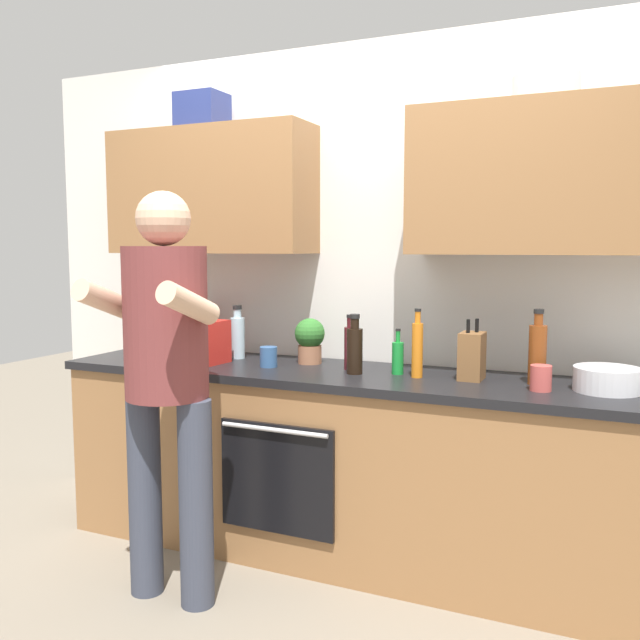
{
  "coord_description": "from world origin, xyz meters",
  "views": [
    {
      "loc": [
        1.19,
        -2.93,
        1.48
      ],
      "look_at": [
        -0.08,
        -0.1,
        1.15
      ],
      "focal_mm": 38.25,
      "sensor_mm": 36.0,
      "label": 1
    }
  ],
  "objects_px": {
    "bottle_wine": "(349,346)",
    "bottle_hotsauce": "(204,328)",
    "potted_herb": "(310,339)",
    "grocery_bag_crisps": "(201,342)",
    "bottle_soda": "(398,357)",
    "knife_block": "(472,356)",
    "bottle_syrup": "(177,331)",
    "bottle_water": "(238,336)",
    "mixing_bowl": "(607,379)",
    "person_standing": "(166,363)",
    "bottle_soy": "(355,349)",
    "bottle_juice": "(418,348)",
    "bottle_vinegar": "(537,352)",
    "cup_tea": "(269,357)",
    "cup_ceramic": "(541,378)"
  },
  "relations": [
    {
      "from": "bottle_wine",
      "to": "bottle_hotsauce",
      "type": "distance_m",
      "value": 0.93
    },
    {
      "from": "potted_herb",
      "to": "grocery_bag_crisps",
      "type": "xyz_separation_m",
      "value": [
        -0.5,
        -0.21,
        -0.02
      ]
    },
    {
      "from": "bottle_soda",
      "to": "knife_block",
      "type": "relative_size",
      "value": 0.78
    },
    {
      "from": "bottle_syrup",
      "to": "grocery_bag_crisps",
      "type": "distance_m",
      "value": 0.25
    },
    {
      "from": "bottle_water",
      "to": "mixing_bowl",
      "type": "height_order",
      "value": "bottle_water"
    },
    {
      "from": "bottle_hotsauce",
      "to": "potted_herb",
      "type": "height_order",
      "value": "bottle_hotsauce"
    },
    {
      "from": "person_standing",
      "to": "bottle_hotsauce",
      "type": "relative_size",
      "value": 5.24
    },
    {
      "from": "bottle_soda",
      "to": "bottle_soy",
      "type": "height_order",
      "value": "bottle_soy"
    },
    {
      "from": "person_standing",
      "to": "potted_herb",
      "type": "height_order",
      "value": "person_standing"
    },
    {
      "from": "bottle_soy",
      "to": "knife_block",
      "type": "bearing_deg",
      "value": 9.0
    },
    {
      "from": "bottle_soy",
      "to": "potted_herb",
      "type": "height_order",
      "value": "bottle_soy"
    },
    {
      "from": "bottle_juice",
      "to": "bottle_vinegar",
      "type": "height_order",
      "value": "bottle_vinegar"
    },
    {
      "from": "bottle_water",
      "to": "cup_tea",
      "type": "xyz_separation_m",
      "value": [
        0.27,
        -0.16,
        -0.07
      ]
    },
    {
      "from": "bottle_soda",
      "to": "bottle_syrup",
      "type": "height_order",
      "value": "bottle_syrup"
    },
    {
      "from": "bottle_water",
      "to": "cup_ceramic",
      "type": "bearing_deg",
      "value": -7.24
    },
    {
      "from": "cup_tea",
      "to": "grocery_bag_crisps",
      "type": "bearing_deg",
      "value": -173.26
    },
    {
      "from": "bottle_hotsauce",
      "to": "bottle_wine",
      "type": "bearing_deg",
      "value": -8.52
    },
    {
      "from": "bottle_soy",
      "to": "person_standing",
      "type": "bearing_deg",
      "value": -131.69
    },
    {
      "from": "bottle_water",
      "to": "bottle_vinegar",
      "type": "distance_m",
      "value": 1.52
    },
    {
      "from": "mixing_bowl",
      "to": "knife_block",
      "type": "distance_m",
      "value": 0.56
    },
    {
      "from": "bottle_water",
      "to": "potted_herb",
      "type": "relative_size",
      "value": 1.22
    },
    {
      "from": "bottle_wine",
      "to": "cup_ceramic",
      "type": "xyz_separation_m",
      "value": [
        0.89,
        -0.14,
        -0.06
      ]
    },
    {
      "from": "bottle_soda",
      "to": "bottle_soy",
      "type": "xyz_separation_m",
      "value": [
        -0.18,
        -0.07,
        0.04
      ]
    },
    {
      "from": "cup_tea",
      "to": "cup_ceramic",
      "type": "height_order",
      "value": "cup_ceramic"
    },
    {
      "from": "bottle_water",
      "to": "mixing_bowl",
      "type": "xyz_separation_m",
      "value": [
        1.79,
        -0.1,
        -0.07
      ]
    },
    {
      "from": "cup_tea",
      "to": "mixing_bowl",
      "type": "height_order",
      "value": "same"
    },
    {
      "from": "bottle_water",
      "to": "mixing_bowl",
      "type": "bearing_deg",
      "value": -3.18
    },
    {
      "from": "bottle_hotsauce",
      "to": "grocery_bag_crisps",
      "type": "distance_m",
      "value": 0.33
    },
    {
      "from": "bottle_water",
      "to": "grocery_bag_crisps",
      "type": "xyz_separation_m",
      "value": [
        -0.09,
        -0.2,
        -0.01
      ]
    },
    {
      "from": "bottle_wine",
      "to": "cup_ceramic",
      "type": "height_order",
      "value": "bottle_wine"
    },
    {
      "from": "cup_tea",
      "to": "bottle_wine",
      "type": "bearing_deg",
      "value": 14.23
    },
    {
      "from": "bottle_wine",
      "to": "cup_tea",
      "type": "bearing_deg",
      "value": -165.77
    },
    {
      "from": "bottle_water",
      "to": "bottle_syrup",
      "type": "bearing_deg",
      "value": -163.43
    },
    {
      "from": "cup_tea",
      "to": "knife_block",
      "type": "relative_size",
      "value": 0.37
    },
    {
      "from": "bottle_hotsauce",
      "to": "person_standing",
      "type": "bearing_deg",
      "value": -65.17
    },
    {
      "from": "bottle_soda",
      "to": "bottle_soy",
      "type": "distance_m",
      "value": 0.2
    },
    {
      "from": "bottle_syrup",
      "to": "cup_tea",
      "type": "relative_size",
      "value": 3.36
    },
    {
      "from": "bottle_vinegar",
      "to": "bottle_soy",
      "type": "bearing_deg",
      "value": -173.66
    },
    {
      "from": "bottle_wine",
      "to": "bottle_syrup",
      "type": "xyz_separation_m",
      "value": [
        -0.97,
        -0.03,
        0.03
      ]
    },
    {
      "from": "bottle_soy",
      "to": "mixing_bowl",
      "type": "xyz_separation_m",
      "value": [
        1.07,
        0.06,
        -0.07
      ]
    },
    {
      "from": "bottle_juice",
      "to": "bottle_vinegar",
      "type": "bearing_deg",
      "value": 5.8
    },
    {
      "from": "bottle_vinegar",
      "to": "bottle_soda",
      "type": "bearing_deg",
      "value": -178.51
    },
    {
      "from": "bottle_wine",
      "to": "bottle_syrup",
      "type": "relative_size",
      "value": 0.8
    },
    {
      "from": "knife_block",
      "to": "bottle_wine",
      "type": "bearing_deg",
      "value": 178.71
    },
    {
      "from": "bottle_water",
      "to": "bottle_hotsauce",
      "type": "height_order",
      "value": "bottle_hotsauce"
    },
    {
      "from": "bottle_wine",
      "to": "bottle_soy",
      "type": "height_order",
      "value": "bottle_soy"
    },
    {
      "from": "bottle_soy",
      "to": "grocery_bag_crisps",
      "type": "bearing_deg",
      "value": -176.84
    },
    {
      "from": "cup_tea",
      "to": "knife_block",
      "type": "bearing_deg",
      "value": 4.98
    },
    {
      "from": "mixing_bowl",
      "to": "bottle_vinegar",
      "type": "bearing_deg",
      "value": 173.59
    },
    {
      "from": "cup_ceramic",
      "to": "grocery_bag_crisps",
      "type": "xyz_separation_m",
      "value": [
        -1.64,
        -0.01,
        0.06
      ]
    }
  ]
}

